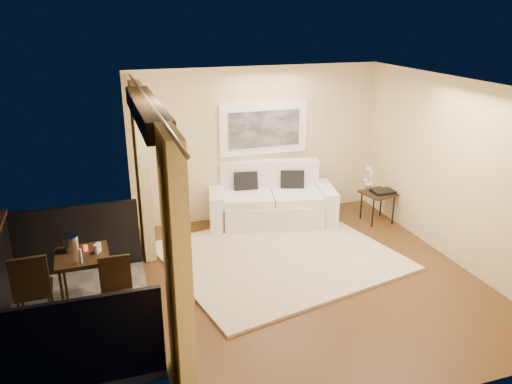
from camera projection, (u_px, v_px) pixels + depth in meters
floor at (312, 278)px, 7.09m from camera, size 5.00×5.00×0.00m
room_shell at (147, 110)px, 5.61m from camera, size 5.00×6.40×5.00m
balcony at (63, 307)px, 6.07m from camera, size 1.81×2.60×1.17m
curtains at (156, 208)px, 6.02m from camera, size 0.16×4.80×2.64m
artwork at (264, 129)px, 8.77m from camera, size 1.62×0.07×0.92m
rug at (279, 256)px, 7.67m from camera, size 3.77×3.45×0.04m
sofa at (271, 202)px, 8.87m from camera, size 2.34×1.37×1.05m
side_table at (378, 195)px, 8.82m from camera, size 0.60×0.60×0.56m
tray at (383, 192)px, 8.77m from camera, size 0.38×0.28×0.05m
orchid at (369, 177)px, 8.84m from camera, size 0.31×0.30×0.49m
bistro_table at (83, 261)px, 6.16m from camera, size 0.66×0.66×0.75m
balcony_chair_far at (32, 286)px, 5.81m from camera, size 0.43×0.43×0.96m
balcony_chair_near at (117, 287)px, 5.92m from camera, size 0.38×0.38×0.86m
ice_bucket at (71, 244)px, 6.20m from camera, size 0.18×0.18×0.20m
candle at (86, 248)px, 6.22m from camera, size 0.06×0.06×0.07m
vase at (81, 256)px, 5.90m from camera, size 0.04×0.04×0.18m
glass_a at (96, 249)px, 6.14m from camera, size 0.06×0.06×0.12m
glass_b at (99, 247)px, 6.19m from camera, size 0.06×0.06×0.12m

